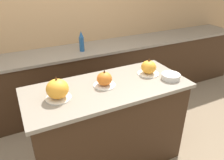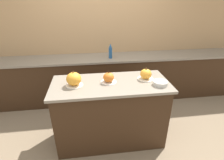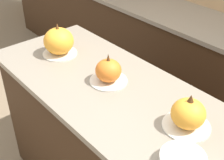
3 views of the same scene
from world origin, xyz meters
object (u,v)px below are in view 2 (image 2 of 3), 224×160
mixing_bowl (160,83)px  bottle_tall (110,51)px  pumpkin_cake_right (146,74)px  pumpkin_cake_left (74,79)px  pumpkin_cake_center (109,78)px

mixing_bowl → bottle_tall: bearing=110.7°
pumpkin_cake_right → bottle_tall: 1.13m
pumpkin_cake_left → bottle_tall: bearing=61.9°
bottle_tall → mixing_bowl: size_ratio=1.54×
pumpkin_cake_center → pumpkin_cake_right: 0.51m
pumpkin_cake_left → pumpkin_cake_center: pumpkin_cake_left is taller
pumpkin_cake_center → bottle_tall: size_ratio=0.74×
pumpkin_cake_center → pumpkin_cake_left: bearing=-175.8°
pumpkin_cake_center → bottle_tall: 1.11m
pumpkin_cake_left → mixing_bowl: (1.08, -0.13, -0.06)m
bottle_tall → mixing_bowl: (0.48, -1.27, -0.07)m
pumpkin_cake_center → pumpkin_cake_right: bearing=3.3°
pumpkin_cake_right → bottle_tall: size_ratio=0.78×
pumpkin_cake_right → bottle_tall: (-0.35, 1.07, 0.03)m
pumpkin_cake_right → mixing_bowl: pumpkin_cake_right is taller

